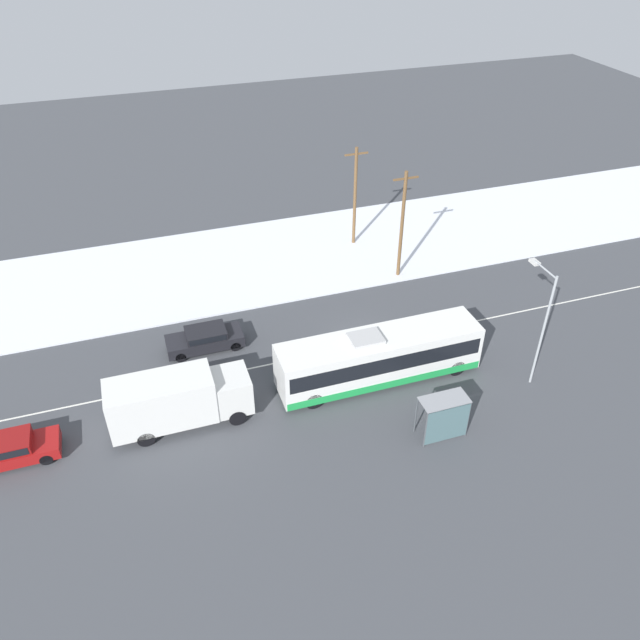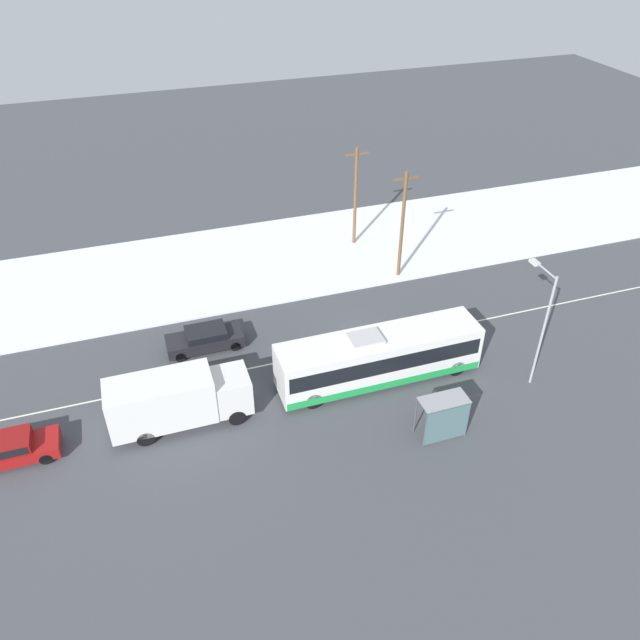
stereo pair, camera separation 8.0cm
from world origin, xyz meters
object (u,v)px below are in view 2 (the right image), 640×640
at_px(box_truck, 176,399).
at_px(pedestrian_at_stop, 431,406).
at_px(parked_car_near_truck, 8,448).
at_px(sedan_car, 205,338).
at_px(bus_shelter, 445,414).
at_px(utility_pole_roadside, 402,224).
at_px(city_bus, 379,357).
at_px(utility_pole_snowlot, 355,195).
at_px(streetlamp, 542,314).

bearing_deg(box_truck, pedestrian_at_stop, -17.50).
bearing_deg(parked_car_near_truck, pedestrian_at_stop, -10.96).
distance_m(sedan_car, bus_shelter, 15.23).
distance_m(bus_shelter, utility_pole_roadside, 16.06).
height_order(city_bus, pedestrian_at_stop, city_bus).
height_order(parked_car_near_truck, utility_pole_roadside, utility_pole_roadside).
xyz_separation_m(sedan_car, parked_car_near_truck, (-10.70, -5.87, 0.01)).
height_order(pedestrian_at_stop, utility_pole_snowlot, utility_pole_snowlot).
relative_size(sedan_car, utility_pole_roadside, 0.58).
xyz_separation_m(sedan_car, utility_pole_snowlot, (13.30, 9.50, 3.32)).
height_order(streetlamp, utility_pole_roadside, utility_pole_roadside).
distance_m(city_bus, bus_shelter, 5.51).
xyz_separation_m(box_truck, parked_car_near_truck, (-8.28, 0.07, -0.93)).
height_order(utility_pole_roadside, utility_pole_snowlot, utility_pole_roadside).
xyz_separation_m(streetlamp, utility_pole_roadside, (-2.41, 12.56, -0.30)).
relative_size(pedestrian_at_stop, utility_pole_snowlot, 0.21).
bearing_deg(pedestrian_at_stop, utility_pole_snowlot, 80.88).
distance_m(parked_car_near_truck, streetlamp, 28.10).
relative_size(city_bus, sedan_car, 2.53).
bearing_deg(streetlamp, bus_shelter, -158.42).
height_order(box_truck, streetlamp, streetlamp).
bearing_deg(pedestrian_at_stop, parked_car_near_truck, 169.04).
bearing_deg(utility_pole_snowlot, streetlamp, -78.35).
xyz_separation_m(parked_car_near_truck, pedestrian_at_stop, (20.88, -4.04, 0.24)).
xyz_separation_m(city_bus, bus_shelter, (1.35, -5.34, 0.10)).
bearing_deg(utility_pole_snowlot, pedestrian_at_stop, -99.12).
distance_m(parked_car_near_truck, utility_pole_roadside, 27.38).
height_order(box_truck, sedan_car, box_truck).
bearing_deg(streetlamp, box_truck, 172.33).
relative_size(city_bus, utility_pole_snowlot, 1.50).
relative_size(box_truck, utility_pole_snowlot, 0.93).
distance_m(pedestrian_at_stop, utility_pole_snowlot, 19.91).
bearing_deg(parked_car_near_truck, streetlamp, -5.55).
xyz_separation_m(bus_shelter, utility_pole_roadside, (4.40, 15.25, 2.50)).
bearing_deg(streetlamp, city_bus, 162.02).
relative_size(bus_shelter, utility_pole_roadside, 0.31).
bearing_deg(city_bus, box_truck, -179.86).
bearing_deg(bus_shelter, streetlamp, 21.58).
height_order(parked_car_near_truck, streetlamp, streetlamp).
xyz_separation_m(parked_car_near_truck, streetlamp, (27.73, -2.69, 3.69)).
bearing_deg(city_bus, pedestrian_at_stop, -71.83).
distance_m(box_truck, bus_shelter, 13.71).
bearing_deg(pedestrian_at_stop, sedan_car, 135.76).
height_order(pedestrian_at_stop, streetlamp, streetlamp).
distance_m(sedan_car, utility_pole_roadside, 15.53).
bearing_deg(utility_pole_roadside, parked_car_near_truck, -158.71).
height_order(city_bus, bus_shelter, city_bus).
bearing_deg(streetlamp, utility_pole_roadside, 100.86).
bearing_deg(utility_pole_roadside, sedan_car, -164.73).
bearing_deg(bus_shelter, parked_car_near_truck, 165.57).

